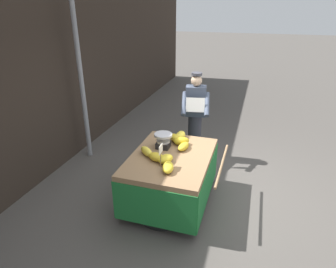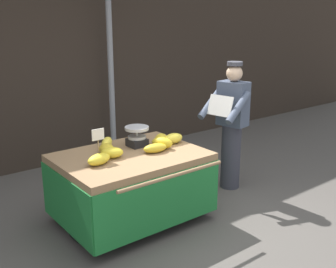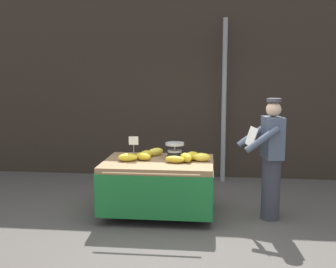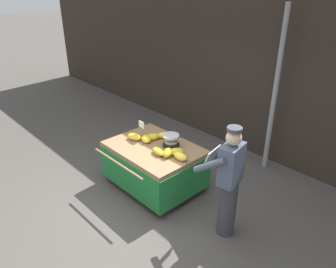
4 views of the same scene
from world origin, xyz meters
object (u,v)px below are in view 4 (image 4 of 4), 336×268
object	(u,v)px
street_pole	(275,93)
banana_bunch_6	(158,152)
banana_bunch_4	(134,137)
banana_cart	(154,157)
banana_bunch_2	(168,153)
weighing_scale	(171,141)
price_sign	(142,126)
banana_bunch_7	(181,156)
banana_bunch_3	(153,137)
banana_bunch_5	(165,135)
banana_bunch_0	(177,152)
vendor_person	(228,182)
banana_bunch_1	(146,139)

from	to	relation	value
street_pole	banana_bunch_6	bearing A→B (deg)	-108.50
street_pole	banana_bunch_6	xyz separation A→B (m)	(-0.73, -2.17, -0.67)
banana_bunch_4	banana_bunch_6	xyz separation A→B (m)	(0.68, -0.04, -0.01)
banana_cart	banana_bunch_2	xyz separation A→B (m)	(0.40, -0.05, 0.28)
weighing_scale	price_sign	bearing A→B (deg)	-164.94
weighing_scale	banana_bunch_7	world-z (taller)	weighing_scale
banana_bunch_3	price_sign	bearing A→B (deg)	-143.43
banana_cart	banana_bunch_5	size ratio (longest dim) A/B	5.33
banana_bunch_2	banana_bunch_5	size ratio (longest dim) A/B	0.84
banana_bunch_2	banana_bunch_6	size ratio (longest dim) A/B	0.90
banana_bunch_0	vendor_person	xyz separation A→B (m)	(1.11, -0.09, 0.00)
street_pole	banana_bunch_4	distance (m)	2.64
weighing_scale	banana_bunch_4	distance (m)	0.71
banana_bunch_6	banana_bunch_1	bearing A→B (deg)	163.75
banana_bunch_3	banana_bunch_5	xyz separation A→B (m)	(0.11, 0.20, 0.00)
banana_bunch_5	street_pole	bearing A→B (deg)	57.82
price_sign	banana_bunch_1	xyz separation A→B (m)	(0.14, -0.02, -0.19)
weighing_scale	banana_bunch_6	size ratio (longest dim) A/B	1.01
banana_bunch_7	weighing_scale	bearing A→B (deg)	156.62
price_sign	banana_bunch_0	distance (m)	0.87
banana_bunch_1	banana_bunch_7	distance (m)	0.84
banana_cart	banana_bunch_0	size ratio (longest dim) A/B	6.43
price_sign	banana_bunch_0	world-z (taller)	price_sign
banana_bunch_4	banana_bunch_7	size ratio (longest dim) A/B	1.06
street_pole	banana_bunch_1	bearing A→B (deg)	-120.51
banana_cart	banana_bunch_4	bearing A→B (deg)	-168.73
street_pole	banana_bunch_4	size ratio (longest dim) A/B	11.23
price_sign	banana_bunch_2	size ratio (longest dim) A/B	1.36
banana_cart	weighing_scale	size ratio (longest dim) A/B	5.68
street_pole	price_sign	distance (m)	2.46
street_pole	banana_bunch_2	xyz separation A→B (m)	(-0.58, -2.10, -0.66)
banana_bunch_2	banana_bunch_6	xyz separation A→B (m)	(-0.15, -0.07, -0.01)
banana_bunch_6	price_sign	bearing A→B (deg)	165.49
street_pole	banana_bunch_7	size ratio (longest dim) A/B	11.89
price_sign	banana_bunch_1	distance (m)	0.24
banana_cart	banana_bunch_6	world-z (taller)	banana_bunch_6
banana_bunch_3	banana_bunch_7	size ratio (longest dim) A/B	1.03
street_pole	banana_bunch_0	xyz separation A→B (m)	(-0.50, -1.97, -0.66)
weighing_scale	banana_bunch_1	distance (m)	0.48
price_sign	banana_bunch_6	bearing A→B (deg)	-14.51
banana_cart	banana_bunch_3	distance (m)	0.37
banana_cart	banana_bunch_3	world-z (taller)	banana_bunch_3
banana_bunch_3	vendor_person	size ratio (longest dim) A/B	0.15
weighing_scale	banana_bunch_2	xyz separation A→B (m)	(0.18, -0.25, -0.05)
banana_bunch_1	vendor_person	world-z (taller)	vendor_person
price_sign	banana_bunch_4	distance (m)	0.24
street_pole	vendor_person	bearing A→B (deg)	-73.52
banana_bunch_2	vendor_person	distance (m)	1.19
banana_cart	banana_bunch_1	world-z (taller)	banana_bunch_1
banana_bunch_0	banana_bunch_1	world-z (taller)	banana_bunch_0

